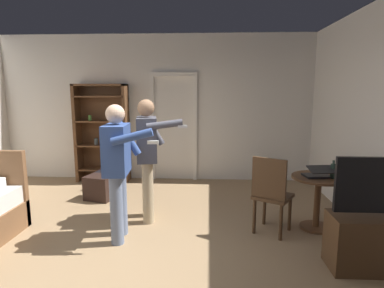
{
  "coord_description": "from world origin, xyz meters",
  "views": [
    {
      "loc": [
        1.05,
        -3.19,
        1.79
      ],
      "look_at": [
        0.85,
        0.6,
        1.15
      ],
      "focal_mm": 29.98,
      "sensor_mm": 36.0,
      "label": 1
    }
  ],
  "objects_px": {
    "person_striped_shirt": "(148,151)",
    "laptop": "(318,173)",
    "side_table": "(318,193)",
    "wooden_chair": "(271,192)",
    "tv_flatscreen": "(379,236)",
    "suitcase_dark": "(100,188)",
    "bookshelf": "(102,129)",
    "suitcase_small": "(109,180)",
    "person_blue_shirt": "(118,163)",
    "bottle_on_table": "(333,171)"
  },
  "relations": [
    {
      "from": "person_striped_shirt",
      "to": "laptop",
      "type": "bearing_deg",
      "value": -6.19
    },
    {
      "from": "person_striped_shirt",
      "to": "side_table",
      "type": "bearing_deg",
      "value": -5.04
    },
    {
      "from": "side_table",
      "to": "wooden_chair",
      "type": "bearing_deg",
      "value": -162.93
    },
    {
      "from": "tv_flatscreen",
      "to": "suitcase_dark",
      "type": "xyz_separation_m",
      "value": [
        -3.49,
        1.93,
        -0.16
      ]
    },
    {
      "from": "bookshelf",
      "to": "suitcase_dark",
      "type": "relative_size",
      "value": 4.33
    },
    {
      "from": "side_table",
      "to": "suitcase_small",
      "type": "bearing_deg",
      "value": 154.24
    },
    {
      "from": "bookshelf",
      "to": "suitcase_dark",
      "type": "height_order",
      "value": "bookshelf"
    },
    {
      "from": "person_blue_shirt",
      "to": "laptop",
      "type": "bearing_deg",
      "value": 8.72
    },
    {
      "from": "bottle_on_table",
      "to": "wooden_chair",
      "type": "xyz_separation_m",
      "value": [
        -0.77,
        -0.11,
        -0.25
      ]
    },
    {
      "from": "bottle_on_table",
      "to": "person_striped_shirt",
      "type": "bearing_deg",
      "value": 173.35
    },
    {
      "from": "suitcase_dark",
      "to": "person_striped_shirt",
      "type": "bearing_deg",
      "value": -23.13
    },
    {
      "from": "bookshelf",
      "to": "person_blue_shirt",
      "type": "relative_size",
      "value": 1.17
    },
    {
      "from": "wooden_chair",
      "to": "person_blue_shirt",
      "type": "height_order",
      "value": "person_blue_shirt"
    },
    {
      "from": "tv_flatscreen",
      "to": "wooden_chair",
      "type": "height_order",
      "value": "tv_flatscreen"
    },
    {
      "from": "laptop",
      "to": "person_blue_shirt",
      "type": "bearing_deg",
      "value": -171.28
    },
    {
      "from": "person_striped_shirt",
      "to": "bookshelf",
      "type": "bearing_deg",
      "value": 123.46
    },
    {
      "from": "person_blue_shirt",
      "to": "person_striped_shirt",
      "type": "xyz_separation_m",
      "value": [
        0.24,
        0.62,
        0.02
      ]
    },
    {
      "from": "bottle_on_table",
      "to": "suitcase_dark",
      "type": "height_order",
      "value": "bottle_on_table"
    },
    {
      "from": "person_striped_shirt",
      "to": "bottle_on_table",
      "type": "bearing_deg",
      "value": -6.65
    },
    {
      "from": "tv_flatscreen",
      "to": "laptop",
      "type": "relative_size",
      "value": 3.14
    },
    {
      "from": "bottle_on_table",
      "to": "suitcase_small",
      "type": "relative_size",
      "value": 0.49
    },
    {
      "from": "tv_flatscreen",
      "to": "bottle_on_table",
      "type": "distance_m",
      "value": 0.99
    },
    {
      "from": "side_table",
      "to": "laptop",
      "type": "height_order",
      "value": "laptop"
    },
    {
      "from": "side_table",
      "to": "suitcase_dark",
      "type": "bearing_deg",
      "value": 163.11
    },
    {
      "from": "bookshelf",
      "to": "person_striped_shirt",
      "type": "xyz_separation_m",
      "value": [
        1.27,
        -1.92,
        -0.06
      ]
    },
    {
      "from": "side_table",
      "to": "person_striped_shirt",
      "type": "relative_size",
      "value": 0.42
    },
    {
      "from": "bookshelf",
      "to": "side_table",
      "type": "distance_m",
      "value": 4.13
    },
    {
      "from": "side_table",
      "to": "bottle_on_table",
      "type": "bearing_deg",
      "value": -29.74
    },
    {
      "from": "tv_flatscreen",
      "to": "person_blue_shirt",
      "type": "xyz_separation_m",
      "value": [
        -2.76,
        0.54,
        0.59
      ]
    },
    {
      "from": "tv_flatscreen",
      "to": "person_blue_shirt",
      "type": "distance_m",
      "value": 2.88
    },
    {
      "from": "tv_flatscreen",
      "to": "side_table",
      "type": "distance_m",
      "value": 1.01
    },
    {
      "from": "laptop",
      "to": "side_table",
      "type": "bearing_deg",
      "value": 60.68
    },
    {
      "from": "person_striped_shirt",
      "to": "wooden_chair",
      "type": "bearing_deg",
      "value": -13.75
    },
    {
      "from": "bookshelf",
      "to": "suitcase_small",
      "type": "xyz_separation_m",
      "value": [
        0.26,
        -0.55,
        -0.87
      ]
    },
    {
      "from": "suitcase_dark",
      "to": "side_table",
      "type": "bearing_deg",
      "value": -1.23
    },
    {
      "from": "suitcase_dark",
      "to": "bookshelf",
      "type": "bearing_deg",
      "value": 120.55
    },
    {
      "from": "tv_flatscreen",
      "to": "side_table",
      "type": "bearing_deg",
      "value": 106.85
    },
    {
      "from": "laptop",
      "to": "bottle_on_table",
      "type": "xyz_separation_m",
      "value": [
        0.16,
        -0.04,
        0.04
      ]
    },
    {
      "from": "laptop",
      "to": "suitcase_small",
      "type": "relative_size",
      "value": 0.79
    },
    {
      "from": "laptop",
      "to": "wooden_chair",
      "type": "bearing_deg",
      "value": -166.01
    },
    {
      "from": "laptop",
      "to": "suitcase_small",
      "type": "bearing_deg",
      "value": 153.46
    },
    {
      "from": "suitcase_dark",
      "to": "tv_flatscreen",
      "type": "bearing_deg",
      "value": -13.27
    },
    {
      "from": "person_blue_shirt",
      "to": "tv_flatscreen",
      "type": "bearing_deg",
      "value": -11.03
    },
    {
      "from": "suitcase_dark",
      "to": "suitcase_small",
      "type": "xyz_separation_m",
      "value": [
        -0.04,
        0.59,
        -0.04
      ]
    },
    {
      "from": "bottle_on_table",
      "to": "wooden_chair",
      "type": "distance_m",
      "value": 0.82
    },
    {
      "from": "tv_flatscreen",
      "to": "suitcase_dark",
      "type": "distance_m",
      "value": 3.99
    },
    {
      "from": "tv_flatscreen",
      "to": "suitcase_dark",
      "type": "relative_size",
      "value": 2.64
    },
    {
      "from": "side_table",
      "to": "person_blue_shirt",
      "type": "xyz_separation_m",
      "value": [
        -2.47,
        -0.42,
        0.47
      ]
    },
    {
      "from": "bookshelf",
      "to": "bottle_on_table",
      "type": "distance_m",
      "value": 4.26
    },
    {
      "from": "tv_flatscreen",
      "to": "suitcase_small",
      "type": "relative_size",
      "value": 2.49
    }
  ]
}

